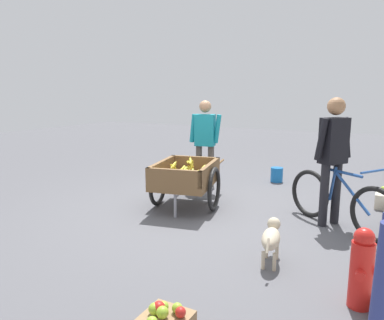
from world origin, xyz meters
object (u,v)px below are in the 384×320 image
fruit_cart (186,179)px  vendor_person (205,137)px  cyclist_person (333,150)px  fire_hydrant (362,268)px  plastic_bucket (277,175)px  dog (271,237)px  bicycle (339,201)px

fruit_cart → vendor_person: (-1.12, -0.24, 0.49)m
fruit_cart → cyclist_person: 2.09m
fire_hydrant → plastic_bucket: size_ratio=2.40×
fruit_cart → plastic_bucket: 2.37m
fruit_cart → plastic_bucket: fruit_cart is taller
vendor_person → dog: 3.05m
bicycle → dog: 1.43m
dog → plastic_bucket: bearing=-165.2°
cyclist_person → dog: (1.43, -0.34, -0.72)m
cyclist_person → dog: cyclist_person is taller
cyclist_person → fire_hydrant: bearing=15.5°
fruit_cart → cyclist_person: cyclist_person is taller
dog → plastic_bucket: 3.51m
plastic_bucket → dog: bearing=14.8°
cyclist_person → dog: 1.64m
bicycle → dog: (1.35, -0.47, -0.08)m
cyclist_person → bicycle: bearing=56.4°
vendor_person → bicycle: 2.61m
bicycle → plastic_bucket: bearing=-146.2°
plastic_bucket → fire_hydrant: bearing=24.7°
cyclist_person → dog: size_ratio=2.47×
fruit_cart → dog: fruit_cart is taller
bicycle → cyclist_person: (-0.08, -0.13, 0.64)m
fire_hydrant → plastic_bucket: (-3.83, -1.76, -0.19)m
bicycle → fire_hydrant: bearing=12.3°
dog → bicycle: bearing=160.7°
fruit_cart → bicycle: size_ratio=1.25×
fruit_cart → cyclist_person: (-0.27, 2.00, 0.55)m
cyclist_person → plastic_bucket: size_ratio=5.91×
vendor_person → dog: size_ratio=2.35×
bicycle → plastic_bucket: size_ratio=5.08×
bicycle → fruit_cart: bearing=-85.1°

